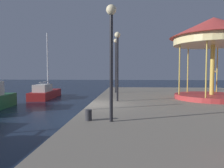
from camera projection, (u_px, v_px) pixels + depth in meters
name	position (u px, v px, depth m)	size (l,w,h in m)	color
ground_plane	(89.00, 118.00, 11.66)	(120.00, 120.00, 0.00)	#162338
quay_dock	(208.00, 113.00, 11.20)	(12.81, 26.77, 0.80)	gray
sailboat_red	(45.00, 93.00, 20.81)	(2.03, 5.68, 6.56)	maroon
carousel	(213.00, 39.00, 13.58)	(5.50, 5.50, 5.29)	#B23333
lamp_post_near_edge	(111.00, 42.00, 7.36)	(0.36, 0.36, 4.10)	black
lamp_post_mid_promenade	(117.00, 54.00, 12.69)	(0.36, 0.36, 4.18)	black
lamp_post_far_end	(116.00, 56.00, 18.03)	(0.36, 0.36, 4.62)	black
bollard_north	(89.00, 115.00, 7.67)	(0.24, 0.24, 0.40)	#2D2D33
person_far_corner	(215.00, 81.00, 20.61)	(0.34, 0.34, 1.94)	#2D4C8C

